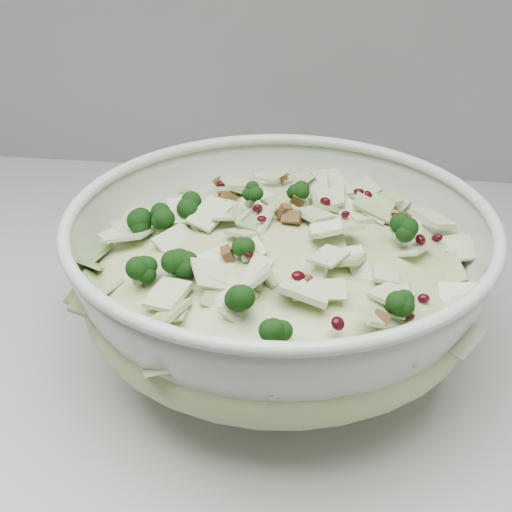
# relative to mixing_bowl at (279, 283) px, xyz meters

# --- Properties ---
(mixing_bowl) EXTENTS (0.33, 0.33, 0.13)m
(mixing_bowl) POSITION_rel_mixing_bowl_xyz_m (0.00, 0.00, 0.00)
(mixing_bowl) COLOR silver
(mixing_bowl) RESTS_ON counter
(salad) EXTENTS (0.37, 0.37, 0.13)m
(salad) POSITION_rel_mixing_bowl_xyz_m (0.00, 0.00, 0.02)
(salad) COLOR #ABB57C
(salad) RESTS_ON mixing_bowl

